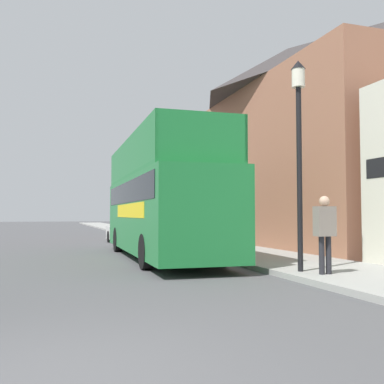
{
  "coord_description": "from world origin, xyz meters",
  "views": [
    {
      "loc": [
        -0.08,
        -4.28,
        1.52
      ],
      "look_at": [
        4.96,
        11.14,
        2.32
      ],
      "focal_mm": 42.0,
      "sensor_mm": 36.0,
      "label": 1
    }
  ],
  "objects_px": {
    "tour_bus": "(160,206)",
    "pedestrian_third": "(325,227)",
    "parked_car_ahead_of_bus": "(130,231)",
    "lamp_post_nearest": "(299,126)",
    "lamp_post_second": "(205,171)",
    "lamp_post_third": "(162,182)"
  },
  "relations": [
    {
      "from": "parked_car_ahead_of_bus",
      "to": "lamp_post_nearest",
      "type": "bearing_deg",
      "value": -84.68
    },
    {
      "from": "parked_car_ahead_of_bus",
      "to": "pedestrian_third",
      "type": "bearing_deg",
      "value": -83.96
    },
    {
      "from": "lamp_post_second",
      "to": "lamp_post_third",
      "type": "relative_size",
      "value": 0.98
    },
    {
      "from": "parked_car_ahead_of_bus",
      "to": "pedestrian_third",
      "type": "height_order",
      "value": "pedestrian_third"
    },
    {
      "from": "lamp_post_second",
      "to": "lamp_post_nearest",
      "type": "bearing_deg",
      "value": -90.79
    },
    {
      "from": "parked_car_ahead_of_bus",
      "to": "lamp_post_nearest",
      "type": "relative_size",
      "value": 0.82
    },
    {
      "from": "pedestrian_third",
      "to": "lamp_post_second",
      "type": "relative_size",
      "value": 0.4
    },
    {
      "from": "lamp_post_nearest",
      "to": "lamp_post_second",
      "type": "bearing_deg",
      "value": 89.21
    },
    {
      "from": "parked_car_ahead_of_bus",
      "to": "lamp_post_third",
      "type": "xyz_separation_m",
      "value": [
        1.86,
        0.64,
        2.63
      ]
    },
    {
      "from": "parked_car_ahead_of_bus",
      "to": "tour_bus",
      "type": "bearing_deg",
      "value": -94.53
    },
    {
      "from": "tour_bus",
      "to": "pedestrian_third",
      "type": "bearing_deg",
      "value": -68.08
    },
    {
      "from": "parked_car_ahead_of_bus",
      "to": "lamp_post_third",
      "type": "distance_m",
      "value": 3.29
    },
    {
      "from": "lamp_post_nearest",
      "to": "lamp_post_second",
      "type": "xyz_separation_m",
      "value": [
        0.1,
        7.12,
        -0.42
      ]
    },
    {
      "from": "lamp_post_nearest",
      "to": "lamp_post_third",
      "type": "relative_size",
      "value": 1.13
    },
    {
      "from": "lamp_post_nearest",
      "to": "lamp_post_third",
      "type": "xyz_separation_m",
      "value": [
        0.18,
        14.23,
        -0.36
      ]
    },
    {
      "from": "pedestrian_third",
      "to": "lamp_post_second",
      "type": "height_order",
      "value": "lamp_post_second"
    },
    {
      "from": "lamp_post_second",
      "to": "lamp_post_third",
      "type": "height_order",
      "value": "lamp_post_third"
    },
    {
      "from": "lamp_post_second",
      "to": "tour_bus",
      "type": "bearing_deg",
      "value": -146.0
    },
    {
      "from": "tour_bus",
      "to": "lamp_post_third",
      "type": "relative_size",
      "value": 2.25
    },
    {
      "from": "lamp_post_third",
      "to": "lamp_post_second",
      "type": "bearing_deg",
      "value": -90.69
    },
    {
      "from": "parked_car_ahead_of_bus",
      "to": "lamp_post_nearest",
      "type": "xyz_separation_m",
      "value": [
        1.68,
        -13.59,
        3.0
      ]
    },
    {
      "from": "lamp_post_second",
      "to": "pedestrian_third",
      "type": "bearing_deg",
      "value": -88.79
    }
  ]
}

